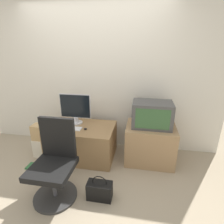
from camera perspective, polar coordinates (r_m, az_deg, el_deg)
name	(u,v)px	position (r m, az deg, el deg)	size (l,w,h in m)	color
ground_plane	(72,191)	(2.58, -12.78, -23.90)	(12.00, 12.00, 0.00)	tan
wall_back	(96,77)	(3.15, -5.35, 11.43)	(4.40, 0.05, 2.60)	silver
desk	(82,141)	(3.05, -9.73, -9.47)	(1.08, 0.70, 0.56)	#937047
side_stand	(150,143)	(2.96, 12.21, -9.98)	(0.77, 0.58, 0.62)	#A37F56
main_monitor	(75,109)	(2.98, -11.88, 1.08)	(0.53, 0.21, 0.51)	silver
keyboard	(71,128)	(2.88, -13.17, -5.22)	(0.33, 0.14, 0.01)	white
mouse	(85,129)	(2.80, -8.68, -5.48)	(0.05, 0.04, 0.03)	black
crt_tv	(152,114)	(2.75, 12.92, -0.75)	(0.60, 0.41, 0.39)	#474747
office_chair	(55,165)	(2.34, -18.21, -16.25)	(0.53, 0.53, 0.99)	#333333
cardboard_box_lower	(42,147)	(3.32, -21.93, -10.55)	(0.24, 0.20, 0.32)	beige
cardboard_box_upper	(39,132)	(3.19, -22.60, -6.04)	(0.22, 0.18, 0.26)	tan
handbag	(100,190)	(2.37, -4.07, -24.16)	(0.31, 0.16, 0.33)	black
book	(34,166)	(3.15, -24.17, -15.86)	(0.21, 0.16, 0.02)	#2D6638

